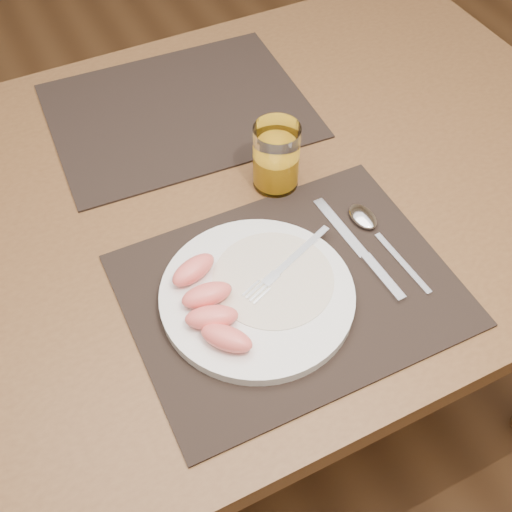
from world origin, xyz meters
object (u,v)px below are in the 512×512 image
object	(u,v)px
spoon	(368,223)
juice_glass	(276,159)
placemat_near	(290,290)
placemat_far	(179,111)
knife	(365,256)
table	(218,229)
plate	(257,295)
fork	(282,269)

from	to	relation	value
spoon	juice_glass	bearing A→B (deg)	119.44
placemat_near	spoon	size ratio (longest dim) A/B	2.35
placemat_far	knife	xyz separation A→B (m)	(0.12, -0.44, 0.00)
table	juice_glass	distance (m)	0.17
spoon	placemat_far	bearing A→B (deg)	111.58
placemat_near	plate	size ratio (longest dim) A/B	1.67
plate	spoon	size ratio (longest dim) A/B	1.41
fork	juice_glass	size ratio (longest dim) A/B	1.52
knife	spoon	bearing A→B (deg)	52.42
placemat_near	plate	distance (m)	0.05
placemat_near	spoon	world-z (taller)	spoon
knife	spoon	size ratio (longest dim) A/B	1.15
knife	juice_glass	xyz separation A→B (m)	(-0.04, 0.20, 0.05)
knife	juice_glass	size ratio (longest dim) A/B	1.99
table	fork	world-z (taller)	fork
plate	fork	world-z (taller)	fork
knife	juice_glass	bearing A→B (deg)	102.87
table	knife	xyz separation A→B (m)	(0.14, -0.22, 0.09)
spoon	placemat_near	bearing A→B (deg)	-162.31
placemat_near	fork	bearing A→B (deg)	92.08
placemat_far	knife	distance (m)	0.45
spoon	knife	bearing A→B (deg)	-127.58
fork	knife	distance (m)	0.13
placemat_near	knife	bearing A→B (deg)	1.21
knife	plate	bearing A→B (deg)	179.07
placemat_near	fork	distance (m)	0.03
plate	knife	size ratio (longest dim) A/B	1.22
table	fork	distance (m)	0.22
placemat_far	plate	size ratio (longest dim) A/B	1.67
juice_glass	placemat_near	bearing A→B (deg)	-111.97
placemat_near	fork	xyz separation A→B (m)	(-0.00, 0.02, 0.02)
juice_glass	plate	bearing A→B (deg)	-123.82
plate	knife	xyz separation A→B (m)	(0.17, -0.00, -0.01)
placemat_near	knife	size ratio (longest dim) A/B	2.04
fork	juice_glass	bearing A→B (deg)	65.04
fork	placemat_near	bearing A→B (deg)	-87.92
placemat_near	knife	distance (m)	0.13
fork	knife	bearing A→B (deg)	-9.87
table	placemat_far	size ratio (longest dim) A/B	3.11
placemat_far	plate	xyz separation A→B (m)	(-0.06, -0.43, 0.01)
knife	spoon	world-z (taller)	spoon
plate	placemat_far	bearing A→B (deg)	82.29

